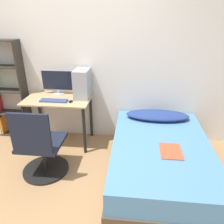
# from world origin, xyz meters

# --- Properties ---
(ground_plane) EXTENTS (14.00, 14.00, 0.00)m
(ground_plane) POSITION_xyz_m (0.00, 0.00, 0.00)
(ground_plane) COLOR #9E754C
(wall_back) EXTENTS (8.00, 0.05, 2.50)m
(wall_back) POSITION_xyz_m (0.00, 1.54, 1.25)
(wall_back) COLOR silver
(wall_back) RESTS_ON ground_plane
(desk) EXTENTS (0.96, 0.60, 0.75)m
(desk) POSITION_xyz_m (-0.28, 1.22, 0.62)
(desk) COLOR tan
(desk) RESTS_ON ground_plane
(bookshelf) EXTENTS (0.60, 0.23, 1.55)m
(bookshelf) POSITION_xyz_m (-1.27, 1.40, 0.73)
(bookshelf) COLOR #2D2823
(bookshelf) RESTS_ON ground_plane
(office_chair) EXTENTS (0.59, 0.59, 0.93)m
(office_chair) POSITION_xyz_m (-0.27, 0.45, 0.35)
(office_chair) COLOR black
(office_chair) RESTS_ON ground_plane
(bed) EXTENTS (1.20, 1.84, 0.47)m
(bed) POSITION_xyz_m (1.19, 0.60, 0.23)
(bed) COLOR #4C3D2D
(bed) RESTS_ON ground_plane
(pillow) EXTENTS (0.91, 0.36, 0.11)m
(pillow) POSITION_xyz_m (1.19, 1.25, 0.53)
(pillow) COLOR navy
(pillow) RESTS_ON bed
(magazine) EXTENTS (0.24, 0.32, 0.01)m
(magazine) POSITION_xyz_m (1.28, 0.42, 0.48)
(magazine) COLOR #B24C2D
(magazine) RESTS_ON bed
(monitor) EXTENTS (0.50, 0.17, 0.37)m
(monitor) POSITION_xyz_m (-0.33, 1.42, 0.95)
(monitor) COLOR #B7B7BC
(monitor) RESTS_ON desk
(keyboard) EXTENTS (0.39, 0.12, 0.02)m
(keyboard) POSITION_xyz_m (-0.30, 1.10, 0.76)
(keyboard) COLOR #33477A
(keyboard) RESTS_ON desk
(pc_tower) EXTENTS (0.21, 0.35, 0.42)m
(pc_tower) POSITION_xyz_m (0.08, 1.32, 0.96)
(pc_tower) COLOR #99999E
(pc_tower) RESTS_ON desk
(mouse) EXTENTS (0.06, 0.09, 0.02)m
(mouse) POSITION_xyz_m (-0.05, 1.10, 0.76)
(mouse) COLOR black
(mouse) RESTS_ON desk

